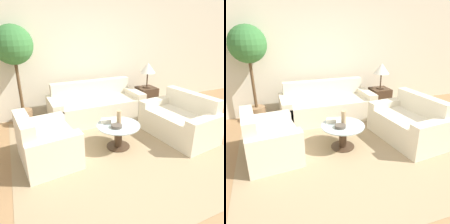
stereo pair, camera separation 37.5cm
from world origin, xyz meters
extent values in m
plane|color=#9E754C|center=(0.00, 0.00, 0.00)|extent=(14.00, 14.00, 0.00)
cube|color=beige|center=(0.00, 2.64, 1.30)|extent=(10.00, 0.06, 2.60)
cube|color=tan|center=(0.02, 0.69, 0.00)|extent=(3.37, 3.52, 0.01)
cube|color=beige|center=(0.13, 1.95, 0.23)|extent=(1.79, 0.84, 0.45)
cube|color=beige|center=(0.13, 2.27, 0.40)|extent=(1.79, 0.18, 0.81)
cube|color=beige|center=(-0.77, 1.95, 0.28)|extent=(0.20, 0.84, 0.57)
cube|color=beige|center=(1.02, 1.95, 0.28)|extent=(0.20, 0.84, 0.57)
cube|color=beige|center=(-1.11, 0.77, 0.23)|extent=(0.84, 0.85, 0.45)
cube|color=beige|center=(-1.41, 0.74, 0.39)|extent=(0.26, 0.80, 0.78)
cube|color=beige|center=(-1.07, 0.38, 0.28)|extent=(0.79, 0.28, 0.57)
cube|color=beige|center=(-1.15, 1.16, 0.28)|extent=(0.79, 0.28, 0.57)
cube|color=beige|center=(1.21, 0.60, 0.23)|extent=(0.92, 1.23, 0.45)
cube|color=beige|center=(1.51, 0.63, 0.40)|extent=(0.31, 1.16, 0.79)
cube|color=beige|center=(1.14, 1.17, 0.28)|extent=(0.81, 0.29, 0.57)
cube|color=beige|center=(1.27, 0.03, 0.28)|extent=(0.81, 0.29, 0.57)
cylinder|color=#422D1E|center=(0.02, 0.69, 0.01)|extent=(0.40, 0.40, 0.02)
cylinder|color=#422D1E|center=(0.02, 0.69, 0.20)|extent=(0.13, 0.13, 0.39)
cylinder|color=#B2C6C6|center=(0.02, 0.69, 0.40)|extent=(0.72, 0.72, 0.02)
cube|color=#422D1E|center=(1.42, 1.99, 0.29)|extent=(0.42, 0.42, 0.57)
cylinder|color=#422D1E|center=(1.42, 1.99, 0.58)|extent=(0.18, 0.18, 0.02)
cylinder|color=#422D1E|center=(1.42, 1.99, 0.76)|extent=(0.03, 0.03, 0.32)
cone|color=white|center=(1.42, 1.99, 1.04)|extent=(0.35, 0.35, 0.23)
cylinder|color=#93704C|center=(-1.35, 2.32, 0.16)|extent=(0.35, 0.35, 0.32)
cylinder|color=brown|center=(-1.35, 2.32, 0.87)|extent=(0.06, 0.06, 1.09)
sphere|color=#387538|center=(-1.35, 2.32, 1.61)|extent=(0.73, 0.73, 0.73)
cylinder|color=tan|center=(0.04, 0.70, 0.53)|extent=(0.08, 0.08, 0.24)
cylinder|color=brown|center=(-0.05, 0.61, 0.44)|extent=(0.18, 0.18, 0.05)
cube|color=beige|center=(-0.12, 0.86, 0.44)|extent=(0.20, 0.18, 0.07)
camera|label=1|loc=(-1.45, -2.23, 1.93)|focal=35.00mm
camera|label=2|loc=(-1.10, -2.37, 1.93)|focal=35.00mm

